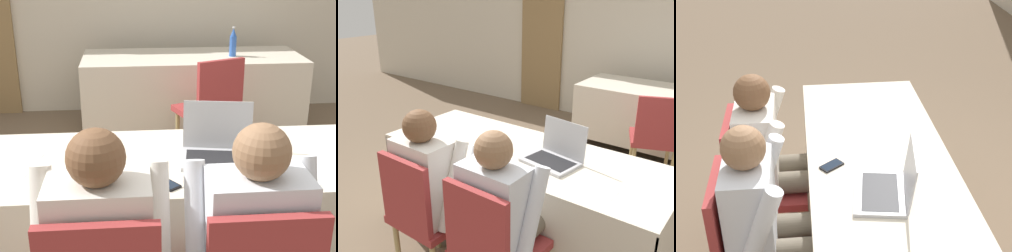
# 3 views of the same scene
# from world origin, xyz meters

# --- Properties ---
(conference_table_near) EXTENTS (2.09, 0.78, 0.75)m
(conference_table_near) POSITION_xyz_m (0.00, 0.00, 0.57)
(conference_table_near) COLOR beige
(conference_table_near) RESTS_ON ground_plane
(laptop) EXTENTS (0.38, 0.33, 0.26)m
(laptop) POSITION_xyz_m (0.26, -0.01, 0.80)
(laptop) COLOR #B7B7BC
(laptop) RESTS_ON conference_table_near
(cell_phone) EXTENTS (0.13, 0.14, 0.01)m
(cell_phone) POSITION_xyz_m (-0.01, -0.27, 0.76)
(cell_phone) COLOR black
(cell_phone) RESTS_ON conference_table_near
(paper_beside_laptop) EXTENTS (0.26, 0.33, 0.00)m
(paper_beside_laptop) POSITION_xyz_m (-0.72, 0.01, 0.75)
(paper_beside_laptop) COLOR white
(paper_beside_laptop) RESTS_ON conference_table_near
(chair_near_left) EXTENTS (0.44, 0.44, 0.92)m
(chair_near_left) POSITION_xyz_m (-0.28, -0.70, 0.51)
(chair_near_left) COLOR tan
(chair_near_left) RESTS_ON ground_plane
(chair_near_right) EXTENTS (0.44, 0.44, 0.92)m
(chair_near_right) POSITION_xyz_m (0.28, -0.70, 0.51)
(chair_near_right) COLOR tan
(chair_near_right) RESTS_ON ground_plane
(person_checkered_shirt) EXTENTS (0.50, 0.52, 1.18)m
(person_checkered_shirt) POSITION_xyz_m (-0.28, -0.59, 0.67)
(person_checkered_shirt) COLOR #665B4C
(person_checkered_shirt) RESTS_ON ground_plane
(person_white_shirt) EXTENTS (0.50, 0.52, 1.18)m
(person_white_shirt) POSITION_xyz_m (0.28, -0.59, 0.67)
(person_white_shirt) COLOR #665B4C
(person_white_shirt) RESTS_ON ground_plane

